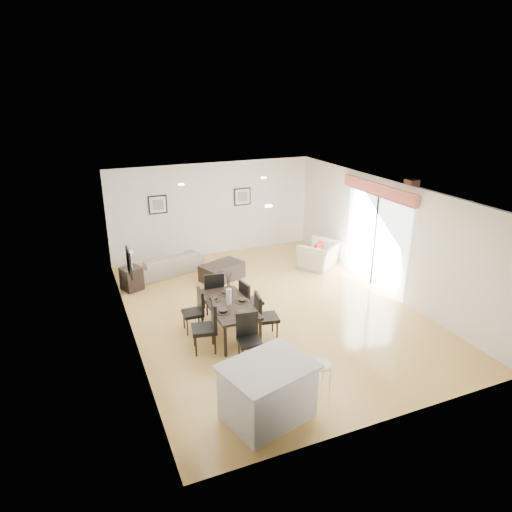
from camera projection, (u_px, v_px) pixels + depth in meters
name	position (u px, v px, depth m)	size (l,w,h in m)	color
ground	(270.00, 309.00, 10.27)	(8.00, 8.00, 0.00)	tan
wall_back	(213.00, 209.00, 13.25)	(6.00, 0.04, 2.70)	white
wall_front	(389.00, 344.00, 6.34)	(6.00, 0.04, 2.70)	white
wall_left	(127.00, 274.00, 8.71)	(0.04, 8.00, 2.70)	white
wall_right	(384.00, 236.00, 10.89)	(0.04, 8.00, 2.70)	white
ceiling	(271.00, 191.00, 9.32)	(6.00, 8.00, 0.02)	white
sofa	(167.00, 264.00, 12.11)	(1.91, 0.75, 0.56)	gray
armchair	(320.00, 255.00, 12.57)	(1.07, 0.93, 0.69)	beige
courtyard_plant_a	(485.00, 266.00, 11.84)	(0.58, 0.50, 0.64)	#376029
courtyard_plant_b	(443.00, 250.00, 12.84)	(0.41, 0.41, 0.73)	#376029
dining_table	(229.00, 307.00, 9.05)	(0.81, 1.62, 0.67)	black
dining_chair_wnear	(208.00, 323.00, 8.50)	(0.53, 0.53, 1.01)	black
dining_chair_wfar	(196.00, 308.00, 9.23)	(0.41, 0.41, 0.89)	black
dining_chair_enear	(263.00, 313.00, 8.95)	(0.49, 0.49, 0.95)	black
dining_chair_efar	(248.00, 299.00, 9.63)	(0.46, 0.46, 0.89)	black
dining_chair_head	(248.00, 335.00, 8.23)	(0.46, 0.46, 0.91)	black
dining_chair_foot	(213.00, 290.00, 9.93)	(0.48, 0.48, 0.97)	black
vase	(229.00, 292.00, 8.94)	(0.82, 1.29, 0.68)	white
coffee_table	(222.00, 271.00, 11.79)	(1.07, 0.64, 0.43)	black
side_table	(132.00, 279.00, 11.16)	(0.43, 0.43, 0.58)	black
table_lamp	(129.00, 257.00, 10.97)	(0.22, 0.22, 0.41)	white
cushion	(319.00, 249.00, 12.38)	(0.33, 0.10, 0.33)	#A72215
kitchen_island	(268.00, 391.00, 6.78)	(1.52, 1.31, 0.91)	silver
bar_stool	(321.00, 369.00, 7.05)	(0.32, 0.32, 0.71)	white
framed_print_back_left	(158.00, 205.00, 12.54)	(0.52, 0.04, 0.52)	black
framed_print_back_right	(242.00, 197.00, 13.45)	(0.52, 0.04, 0.52)	black
framed_print_left_wall	(129.00, 263.00, 8.44)	(0.04, 0.52, 0.52)	black
sliding_door	(376.00, 220.00, 11.02)	(0.12, 2.70, 2.57)	white
courtyard	(455.00, 228.00, 12.93)	(6.00, 6.00, 2.00)	gray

